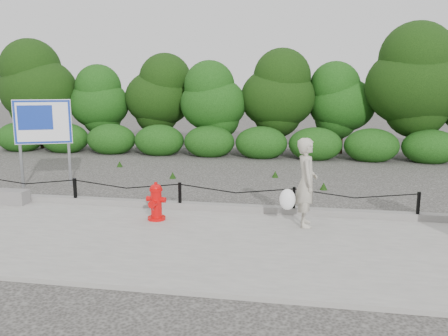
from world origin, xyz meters
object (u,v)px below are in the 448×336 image
fire_hydrant (156,202)px  pedestrian (305,183)px  concrete_block (7,197)px  advertising_sign (43,126)px

fire_hydrant → pedestrian: 3.03m
fire_hydrant → concrete_block: bearing=177.2°
concrete_block → advertising_sign: advertising_sign is taller
fire_hydrant → concrete_block: (-3.83, 0.63, -0.22)m
fire_hydrant → advertising_sign: bearing=152.9°
pedestrian → concrete_block: (-6.81, 0.49, -0.69)m
pedestrian → concrete_block: bearing=80.4°
concrete_block → advertising_sign: (-0.22, 2.07, 1.44)m
concrete_block → advertising_sign: size_ratio=0.42×
pedestrian → fire_hydrant: bearing=87.3°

